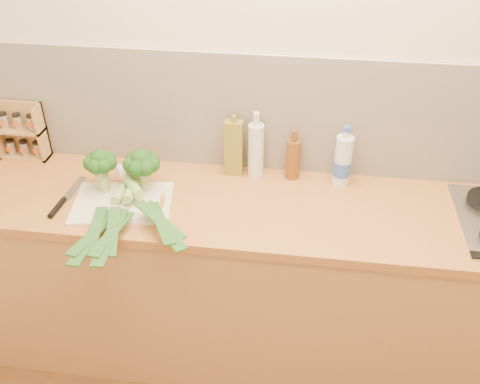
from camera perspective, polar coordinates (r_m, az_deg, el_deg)
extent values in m
plane|color=beige|center=(2.31, 4.99, 11.08)|extent=(3.50, 0.00, 3.50)
cube|color=silver|center=(2.35, 4.82, 8.08)|extent=(3.20, 0.02, 0.54)
cube|color=#A77945|center=(2.54, 3.56, -10.02)|extent=(3.20, 0.60, 0.86)
cube|color=#B06C33|center=(2.25, 3.96, -1.80)|extent=(3.20, 0.62, 0.04)
cube|color=beige|center=(2.29, -12.39, -1.13)|extent=(0.45, 0.36, 0.01)
cylinder|color=#95AB63|center=(2.35, -14.36, 1.25)|extent=(0.05, 0.05, 0.10)
sphere|color=#13390F|center=(2.30, -14.73, 3.43)|extent=(0.09, 0.09, 0.09)
sphere|color=#13390F|center=(2.29, -13.76, 3.06)|extent=(0.06, 0.06, 0.06)
sphere|color=#13390F|center=(2.32, -13.85, 3.48)|extent=(0.06, 0.06, 0.06)
sphere|color=#13390F|center=(2.34, -14.55, 3.62)|extent=(0.06, 0.06, 0.06)
sphere|color=#13390F|center=(2.33, -15.34, 3.39)|extent=(0.06, 0.06, 0.06)
sphere|color=#13390F|center=(2.31, -15.64, 2.95)|extent=(0.06, 0.06, 0.06)
sphere|color=#13390F|center=(2.28, -15.21, 2.64)|extent=(0.06, 0.06, 0.06)
sphere|color=#13390F|center=(2.27, -14.36, 2.68)|extent=(0.06, 0.06, 0.06)
cylinder|color=#95AB63|center=(2.33, -10.23, 1.22)|extent=(0.04, 0.04, 0.08)
sphere|color=#13390F|center=(2.27, -10.49, 3.38)|extent=(0.10, 0.10, 0.10)
sphere|color=#13390F|center=(2.27, -9.39, 2.96)|extent=(0.07, 0.07, 0.07)
sphere|color=#13390F|center=(2.30, -9.56, 3.43)|extent=(0.07, 0.07, 0.07)
sphere|color=#13390F|center=(2.32, -10.38, 3.59)|extent=(0.07, 0.07, 0.07)
sphere|color=#13390F|center=(2.31, -11.25, 3.34)|extent=(0.07, 0.07, 0.07)
sphere|color=#13390F|center=(2.28, -11.54, 2.85)|extent=(0.07, 0.07, 0.07)
sphere|color=#13390F|center=(2.25, -11.00, 2.48)|extent=(0.07, 0.07, 0.07)
sphere|color=#13390F|center=(2.25, -10.03, 2.54)|extent=(0.07, 0.07, 0.07)
cylinder|color=white|center=(2.40, -11.59, 1.57)|extent=(0.04, 0.11, 0.04)
cylinder|color=#8DBC5E|center=(2.31, -12.57, 0.04)|extent=(0.05, 0.14, 0.04)
cube|color=#1C4E1C|center=(2.11, -15.30, -4.24)|extent=(0.11, 0.30, 0.02)
cube|color=#1C4E1C|center=(2.09, -15.52, -4.53)|extent=(0.06, 0.34, 0.01)
cube|color=#1C4E1C|center=(2.11, -15.21, -3.99)|extent=(0.09, 0.28, 0.02)
cylinder|color=white|center=(2.37, -10.83, 1.68)|extent=(0.05, 0.11, 0.04)
cylinder|color=#8DBC5E|center=(2.27, -11.53, 0.13)|extent=(0.05, 0.13, 0.04)
cube|color=#1C4E1C|center=(2.06, -13.49, -4.28)|extent=(0.08, 0.30, 0.02)
cube|color=#1C4E1C|center=(2.04, -13.66, -4.58)|extent=(0.07, 0.34, 0.01)
cube|color=#1C4E1C|center=(2.06, -13.43, -4.02)|extent=(0.11, 0.28, 0.02)
cylinder|color=white|center=(2.36, -12.32, 1.92)|extent=(0.10, 0.11, 0.04)
cylinder|color=#8DBC5E|center=(2.27, -11.30, 0.57)|extent=(0.12, 0.13, 0.04)
cube|color=#1C4E1C|center=(2.05, -8.43, -3.24)|extent=(0.18, 0.29, 0.02)
cube|color=#1C4E1C|center=(2.03, -8.21, -3.49)|extent=(0.25, 0.30, 0.01)
cube|color=#1C4E1C|center=(2.05, -8.55, -3.00)|extent=(0.24, 0.21, 0.02)
cube|color=silver|center=(2.45, -17.24, 0.37)|extent=(0.05, 0.19, 0.00)
cylinder|color=black|center=(2.33, -18.93, -1.58)|extent=(0.03, 0.13, 0.02)
cube|color=tan|center=(2.73, -22.05, 6.37)|extent=(0.23, 0.01, 0.27)
cube|color=tan|center=(2.76, -21.81, 3.63)|extent=(0.23, 0.09, 0.01)
cube|color=tan|center=(2.70, -22.43, 6.17)|extent=(0.23, 0.09, 0.01)
cube|color=tan|center=(2.65, -20.35, 5.93)|extent=(0.01, 0.09, 0.27)
cylinder|color=gray|center=(2.78, -23.22, 4.39)|extent=(0.04, 0.04, 0.06)
cylinder|color=gray|center=(2.74, -21.98, 4.33)|extent=(0.04, 0.04, 0.06)
cylinder|color=gray|center=(2.71, -20.71, 4.27)|extent=(0.04, 0.04, 0.06)
cylinder|color=gray|center=(2.72, -23.88, 6.93)|extent=(0.04, 0.04, 0.06)
cylinder|color=gray|center=(2.68, -22.62, 6.90)|extent=(0.04, 0.04, 0.06)
cylinder|color=gray|center=(2.65, -21.32, 6.87)|extent=(0.04, 0.04, 0.06)
cube|color=olive|center=(2.38, -0.65, 4.70)|extent=(0.08, 0.05, 0.26)
cylinder|color=olive|center=(2.31, -0.68, 7.83)|extent=(0.02, 0.02, 0.03)
cylinder|color=silver|center=(2.37, 1.70, 4.43)|extent=(0.07, 0.07, 0.25)
cylinder|color=silver|center=(2.29, 1.76, 7.81)|extent=(0.03, 0.03, 0.06)
cylinder|color=brown|center=(2.38, 5.67, 3.51)|extent=(0.06, 0.06, 0.19)
cylinder|color=brown|center=(2.32, 5.84, 6.00)|extent=(0.03, 0.03, 0.05)
cylinder|color=silver|center=(2.35, 10.91, 3.27)|extent=(0.08, 0.08, 0.23)
cylinder|color=silver|center=(2.29, 11.26, 6.07)|extent=(0.03, 0.03, 0.03)
cylinder|color=blue|center=(2.37, 10.82, 2.55)|extent=(0.08, 0.08, 0.07)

